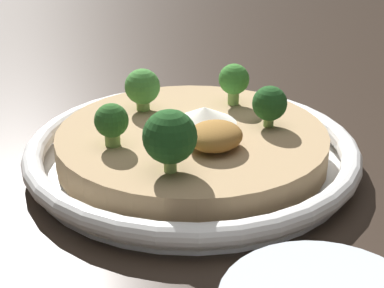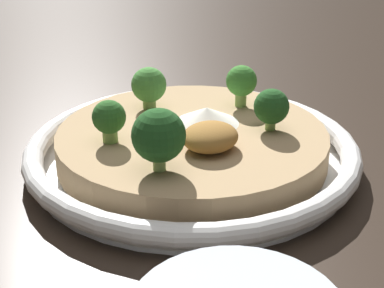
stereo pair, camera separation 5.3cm
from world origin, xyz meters
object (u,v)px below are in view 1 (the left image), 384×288
object	(u,v)px
broccoli_left	(112,122)
broccoli_back_right	(142,87)
risotto_bowl	(192,148)
broccoli_front_left	(170,137)
broccoli_front_right	(270,104)
broccoli_right	(234,80)

from	to	relation	value
broccoli_left	broccoli_back_right	distance (m)	0.08
risotto_bowl	broccoli_front_left	xyz separation A→B (m)	(-0.08, -0.03, 0.05)
broccoli_back_right	broccoli_front_left	bearing A→B (deg)	-134.57
broccoli_front_right	broccoli_right	distance (m)	0.06
risotto_bowl	broccoli_front_right	xyz separation A→B (m)	(0.05, -0.05, 0.04)
broccoli_right	broccoli_left	xyz separation A→B (m)	(-0.14, 0.04, -0.00)
broccoli_front_right	broccoli_left	world-z (taller)	same
broccoli_left	broccoli_back_right	world-z (taller)	broccoli_back_right
broccoli_left	broccoli_front_left	size ratio (longest dim) A/B	0.74
broccoli_front_right	broccoli_front_left	xyz separation A→B (m)	(-0.12, 0.03, 0.01)
risotto_bowl	broccoli_front_right	bearing A→B (deg)	-49.74
broccoli_front_right	broccoli_front_left	bearing A→B (deg)	167.78
broccoli_left	broccoli_front_left	xyz separation A→B (m)	(-0.01, -0.07, 0.01)
broccoli_right	broccoli_left	size ratio (longest dim) A/B	1.11
broccoli_right	broccoli_front_left	distance (m)	0.16
broccoli_left	broccoli_front_left	world-z (taller)	broccoli_front_left
broccoli_front_left	broccoli_front_right	bearing A→B (deg)	-12.22
risotto_bowl	broccoli_right	xyz separation A→B (m)	(0.08, 0.00, 0.04)
broccoli_front_right	broccoli_right	world-z (taller)	broccoli_right
broccoli_right	broccoli_front_left	xyz separation A→B (m)	(-0.15, -0.03, 0.00)
broccoli_front_right	broccoli_right	xyz separation A→B (m)	(0.03, 0.05, 0.00)
risotto_bowl	broccoli_front_left	distance (m)	0.09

